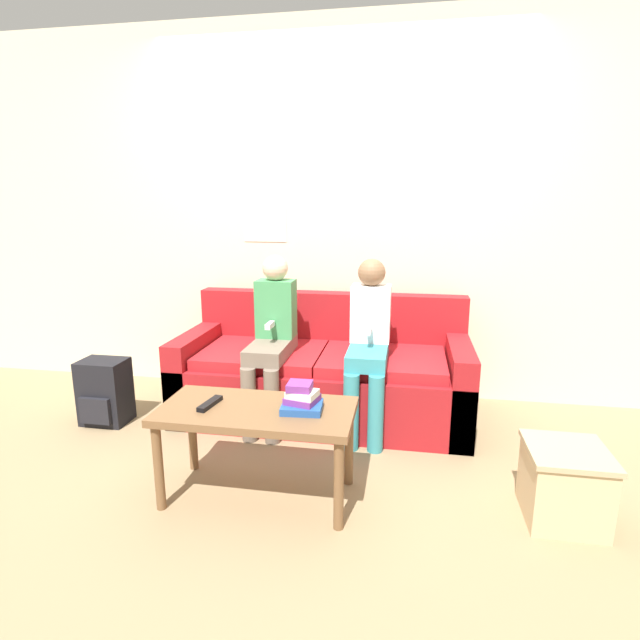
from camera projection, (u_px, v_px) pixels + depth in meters
name	position (u px, v px, depth m)	size (l,w,h in m)	color
ground_plane	(309.00, 449.00, 2.87)	(10.00, 10.00, 0.00)	#937A56
wall_back	(335.00, 215.00, 3.53)	(8.00, 0.07, 2.60)	beige
couch	(324.00, 376.00, 3.30)	(1.86, 0.79, 0.78)	maroon
coffee_table	(257.00, 420.00, 2.33)	(0.91, 0.45, 0.45)	brown
person_left	(271.00, 334.00, 3.10)	(0.24, 0.55, 1.07)	#756656
person_right	(369.00, 339.00, 3.00)	(0.24, 0.55, 1.06)	teal
tv_remote	(210.00, 404.00, 2.34)	(0.07, 0.17, 0.02)	black
book_stack	(302.00, 399.00, 2.28)	(0.19, 0.18, 0.13)	#23519E
storage_box	(564.00, 484.00, 2.21)	(0.34, 0.36, 0.34)	#CCB284
backpack	(105.00, 392.00, 3.19)	(0.28, 0.24, 0.42)	black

